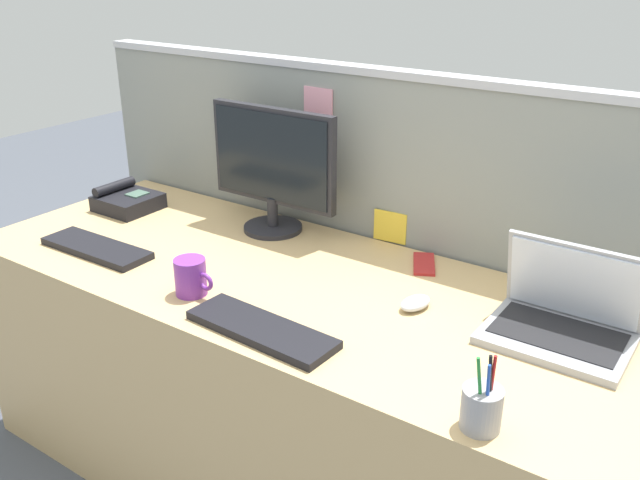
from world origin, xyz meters
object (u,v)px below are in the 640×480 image
Objects in this scene: cell_phone_red_case at (424,264)px; coffee_mug at (191,277)px; keyboard_main at (96,248)px; desk_phone at (127,201)px; desktop_monitor at (273,165)px; keyboard_spare at (262,329)px; laptop at (563,316)px; pen_cup at (482,408)px; computer_mouse_right_hand at (415,303)px.

coffee_mug reaches higher than cell_phone_red_case.
desk_phone is at bearing 123.81° from keyboard_main.
desktop_monitor is 0.62m from keyboard_main.
keyboard_spare reaches higher than cell_phone_red_case.
laptop is 0.50m from cell_phone_red_case.
pen_cup is (0.59, -0.04, 0.04)m from keyboard_spare.
desktop_monitor reaches higher than computer_mouse_right_hand.
keyboard_spare is (-0.61, -0.41, -0.04)m from laptop.
desktop_monitor is 0.72m from computer_mouse_right_hand.
keyboard_spare is 0.59m from pen_cup.
keyboard_spare is 0.42m from computer_mouse_right_hand.
laptop reaches higher than pen_cup.
keyboard_main is at bearing -55.31° from desk_phone.
keyboard_main is at bearing 175.70° from keyboard_spare.
desktop_monitor is at bearing 128.31° from keyboard_spare.
coffee_mug is at bearing -158.45° from laptop.
computer_mouse_right_hand is at bearing -3.48° from desk_phone.
keyboard_main is at bearing -166.71° from laptop.
laptop is 1.40m from keyboard_main.
computer_mouse_right_hand is (0.25, 0.33, 0.01)m from keyboard_spare.
coffee_mug is (-0.44, -0.53, 0.05)m from cell_phone_red_case.
cell_phone_red_case is at bearing 50.23° from coffee_mug.
pen_cup reaches higher than keyboard_main.
desk_phone is at bearing -179.75° from laptop.
pen_cup is (1.33, -0.13, 0.04)m from keyboard_main.
cell_phone_red_case is at bearing 124.13° from computer_mouse_right_hand.
desk_phone is 1.22m from computer_mouse_right_hand.
laptop is at bearing 86.84° from pen_cup.
computer_mouse_right_hand is 0.61m from coffee_mug.
pen_cup is 1.39× the size of coffee_mug.
desktop_monitor is 1.04m from laptop.
cell_phone_red_case is 0.69m from coffee_mug.
laptop is at bearing -8.18° from desktop_monitor.
keyboard_spare is at bearing -115.20° from computer_mouse_right_hand.
coffee_mug is at bearing -5.54° from keyboard_main.
computer_mouse_right_hand is 0.50m from pen_cup.
cell_phone_red_case is (0.55, 0.03, -0.22)m from desktop_monitor.
laptop is 3.39× the size of computer_mouse_right_hand.
desktop_monitor is 0.60m from cell_phone_red_case.
laptop is 0.84× the size of keyboard_spare.
keyboard_main is at bearing -126.55° from desktop_monitor.
keyboard_main is at bearing -154.29° from computer_mouse_right_hand.
laptop reaches higher than computer_mouse_right_hand.
desk_phone is at bearing 159.87° from keyboard_spare.
desk_phone is 0.38m from keyboard_main.
laptop is 0.37m from computer_mouse_right_hand.
keyboard_spare is at bearing 176.58° from pen_cup.
cell_phone_red_case is (0.90, 0.50, -0.01)m from keyboard_main.
keyboard_main is (-0.35, -0.47, -0.22)m from desktop_monitor.
pen_cup is at bearing -0.68° from keyboard_spare.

